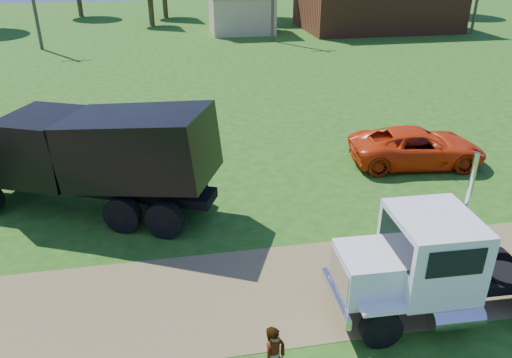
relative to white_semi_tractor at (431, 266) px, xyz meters
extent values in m
plane|color=#1E5011|center=(-2.14, 1.44, -1.42)|extent=(140.00, 140.00, 0.00)
cube|color=olive|center=(-2.14, 1.44, -1.41)|extent=(120.00, 4.20, 0.01)
cube|color=black|center=(1.05, -0.01, -0.69)|extent=(6.79, 1.07, 0.27)
cylinder|color=black|center=(-1.59, -0.89, -0.92)|extent=(1.00, 0.35, 0.99)
cylinder|color=black|center=(-1.59, -0.89, -0.92)|extent=(0.36, 0.34, 0.35)
cylinder|color=black|center=(-1.53, 1.04, -0.92)|extent=(1.00, 0.35, 0.99)
cylinder|color=black|center=(-1.53, 1.04, -0.92)|extent=(0.36, 0.34, 0.35)
cylinder|color=black|center=(2.52, 0.91, -0.92)|extent=(1.00, 0.35, 0.99)
cylinder|color=black|center=(2.52, 0.91, -0.92)|extent=(0.36, 0.34, 0.35)
cube|color=white|center=(-1.52, 0.07, -0.02)|extent=(1.67, 1.58, 1.08)
cube|color=silver|center=(-2.33, 0.10, -0.06)|extent=(0.12, 1.35, 0.90)
cube|color=silver|center=(-2.37, 0.10, -0.69)|extent=(0.20, 2.08, 0.27)
cube|color=white|center=(-0.07, 0.03, 0.43)|extent=(1.96, 2.22, 1.89)
cube|color=black|center=(-1.00, 0.06, 0.84)|extent=(0.10, 1.80, 0.77)
cube|color=black|center=(-0.11, -1.06, 0.84)|extent=(1.35, 0.08, 0.68)
cube|color=black|center=(-0.04, 1.12, 0.84)|extent=(1.35, 0.08, 0.68)
cube|color=white|center=(-1.59, -0.89, -0.33)|extent=(1.09, 0.44, 0.09)
cube|color=white|center=(-1.53, 1.04, -0.33)|extent=(1.09, 0.44, 0.09)
cylinder|color=silver|center=(0.21, -1.02, -0.79)|extent=(1.28, 0.58, 0.54)
cylinder|color=silver|center=(0.98, 0.49, 0.66)|extent=(0.13, 0.13, 4.15)
cylinder|color=black|center=(2.13, -0.05, -0.49)|extent=(1.02, 1.02, 0.11)
cube|color=black|center=(-8.92, 7.18, -0.52)|extent=(8.62, 4.61, 0.33)
cylinder|color=black|center=(-11.51, 9.60, -0.80)|extent=(1.28, 0.85, 1.23)
cylinder|color=black|center=(-11.51, 9.60, -0.80)|extent=(0.56, 0.55, 0.43)
cylinder|color=black|center=(-7.76, 5.39, -0.80)|extent=(1.28, 0.85, 1.23)
cylinder|color=black|center=(-7.76, 5.39, -0.80)|extent=(0.56, 0.55, 0.43)
cylinder|color=black|center=(-6.81, 7.53, -0.80)|extent=(1.28, 0.85, 1.23)
cylinder|color=black|center=(-6.81, 7.53, -0.80)|extent=(0.56, 0.55, 0.43)
cylinder|color=black|center=(-6.43, 4.80, -0.80)|extent=(1.28, 0.85, 1.23)
cylinder|color=black|center=(-6.43, 4.80, -0.80)|extent=(0.56, 0.55, 0.43)
cylinder|color=black|center=(-5.48, 6.95, -0.80)|extent=(1.28, 0.85, 1.23)
cylinder|color=black|center=(-5.48, 6.95, -0.80)|extent=(0.56, 0.55, 0.43)
cube|color=black|center=(-11.88, 8.48, 0.31)|extent=(2.60, 2.54, 1.34)
cube|color=black|center=(-10.25, 7.76, 0.82)|extent=(3.12, 3.35, 2.23)
cube|color=black|center=(-11.25, 8.20, 1.32)|extent=(0.95, 2.07, 0.89)
cube|color=black|center=(-7.08, 6.37, 1.10)|extent=(5.56, 4.42, 2.71)
imported|color=red|center=(4.07, 8.64, -0.65)|extent=(5.79, 3.14, 1.54)
imported|color=#999999|center=(-6.26, 6.46, -0.61)|extent=(0.99, 0.99, 1.62)
cube|color=brown|center=(15.86, 41.44, 1.08)|extent=(15.00, 10.00, 5.00)
cube|color=#C9B87D|center=(1.86, 41.44, 0.38)|extent=(6.00, 5.00, 3.60)
cylinder|color=#3B2918|center=(-15.32, 55.93, -0.01)|extent=(0.56, 0.56, 2.80)
cylinder|color=#3B2918|center=(-5.36, 53.13, 0.36)|extent=(0.56, 0.56, 3.56)
cylinder|color=#3B2918|center=(15.80, 51.40, 0.30)|extent=(0.56, 0.56, 3.44)
cylinder|color=#3B2918|center=(-6.93, 47.36, 0.01)|extent=(0.56, 0.56, 2.85)
camera|label=1|loc=(-6.06, -9.10, 7.29)|focal=35.00mm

